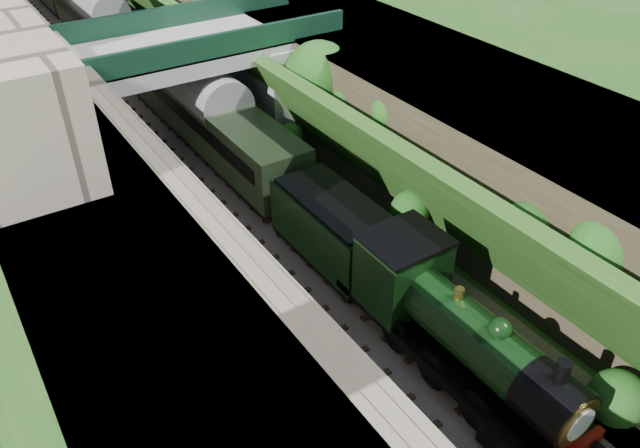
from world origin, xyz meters
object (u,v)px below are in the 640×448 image
at_px(locomotive, 456,332).
at_px(tender, 334,232).
at_px(tree, 319,77).
at_px(road_bridge, 195,79).

xyz_separation_m(locomotive, tender, (-0.00, 7.36, -0.27)).
bearing_deg(locomotive, tender, 90.00).
height_order(tree, tender, tree).
height_order(tree, locomotive, tree).
relative_size(road_bridge, tree, 2.42).
xyz_separation_m(road_bridge, tree, (4.97, -4.63, 0.57)).
bearing_deg(tender, tree, 60.72).
bearing_deg(tree, locomotive, -106.64).
bearing_deg(road_bridge, tree, -42.96).
distance_m(road_bridge, locomotive, 20.51).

